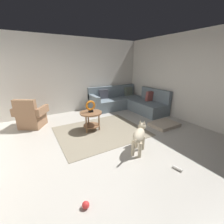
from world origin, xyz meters
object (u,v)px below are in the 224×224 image
Objects in this scene: dog_bed_mat at (164,124)px; dog at (139,135)px; torus_sculpture at (91,106)px; sectional_couch at (127,102)px; dog_toy_rope at (178,169)px; armchair at (31,117)px; side_table at (91,116)px; dog_toy_ball at (86,205)px.

dog_bed_mat is 1.13× the size of dog.
sectional_couch is at bearing 28.58° from torus_sculpture.
sectional_couch is 2.81× the size of dog_bed_mat.
dog_toy_rope is (-1.34, -1.47, -0.02)m from dog_bed_mat.
torus_sculpture is at bearing -5.31° from armchair.
armchair is 5.81× the size of dog_toy_rope.
dog_toy_rope is at bearing -25.83° from armchair.
sectional_couch is 2.32m from side_table.
torus_sculpture reaches higher than dog_bed_mat.
armchair is at bearing 142.32° from torus_sculpture.
torus_sculpture is 2.50m from dog_toy_rope.
torus_sculpture is (-2.03, -1.11, 0.42)m from sectional_couch.
side_table is at bearing 160.41° from dog.
dog_bed_mat is 4.66× the size of dog_toy_rope.
armchair is 10.12× the size of dog_toy_ball.
armchair reaches higher than dog_toy_rope.
dog is 0.92m from dog_toy_rope.
armchair is 3.31m from dog_toy_ball.
armchair is at bearing -179.91° from sectional_couch.
side_table is 0.85× the size of dog.
dog_bed_mat is at bearing -22.29° from side_table.
dog_toy_ball is at bearing -156.07° from dog_bed_mat.
dog is 1.65m from dog_toy_ball.
sectional_couch is 4.47m from dog_toy_ball.
side_table is 2.21m from dog_bed_mat.
dog_bed_mat is at bearing 3.12° from armchair.
side_table is 0.29m from torus_sculpture.
armchair is at bearing 121.80° from dog_toy_rope.
sectional_couch is 13.11× the size of dog_toy_rope.
armchair is 4.02m from dog_toy_rope.
dog_toy_ball is at bearing 175.50° from dog_toy_rope.
dog reaches higher than dog_toy_rope.
sectional_couch reaches higher than dog_toy_ball.
sectional_couch is at bearing 28.58° from side_table.
dog is (0.46, -1.48, -0.04)m from side_table.
dog is at bearing -157.21° from dog_bed_mat.
dog_bed_mat is at bearing 75.78° from dog.
side_table is 2.42m from dog_toy_ball.
dog_toy_rope is at bearing -111.59° from sectional_couch.
dog_bed_mat is at bearing 23.93° from dog_toy_ball.
dog_toy_ball reaches higher than dog_bed_mat.
sectional_couch and armchair have the same top height.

